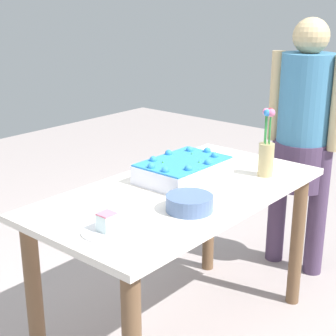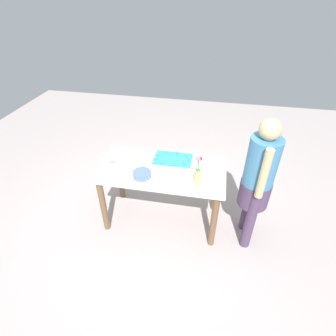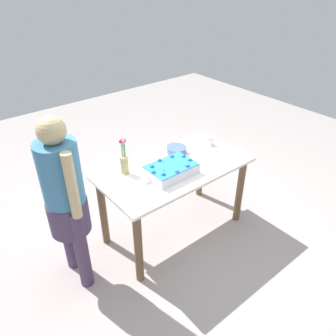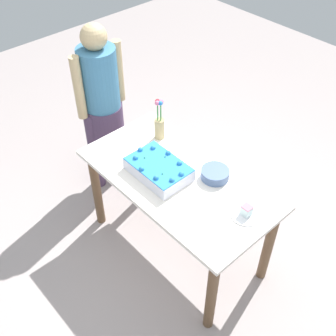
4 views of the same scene
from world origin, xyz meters
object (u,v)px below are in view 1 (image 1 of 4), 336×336
at_px(flower_vase, 266,152).
at_px(sheet_cake, 183,170).
at_px(fruit_bowl, 190,203).
at_px(cake_knife, 86,207).
at_px(person_standing, 303,132).
at_px(serving_plate_with_slice, 107,227).

bearing_deg(flower_vase, sheet_cake, 137.76).
bearing_deg(fruit_bowl, sheet_cake, 42.67).
xyz_separation_m(sheet_cake, cake_knife, (-0.53, 0.08, -0.05)).
xyz_separation_m(cake_knife, flower_vase, (0.83, -0.35, 0.12)).
bearing_deg(flower_vase, person_standing, 9.61).
bearing_deg(serving_plate_with_slice, flower_vase, -6.96).
height_order(cake_knife, fruit_bowl, fruit_bowl).
bearing_deg(sheet_cake, fruit_bowl, -137.33).
xyz_separation_m(sheet_cake, fruit_bowl, (-0.28, -0.26, -0.02)).
bearing_deg(flower_vase, fruit_bowl, 178.84).
xyz_separation_m(sheet_cake, person_standing, (0.89, -0.17, 0.04)).
height_order(cake_knife, flower_vase, flower_vase).
height_order(sheet_cake, cake_knife, sheet_cake).
height_order(serving_plate_with_slice, flower_vase, flower_vase).
bearing_deg(serving_plate_with_slice, fruit_bowl, -15.99).
relative_size(cake_knife, person_standing, 0.14).
bearing_deg(serving_plate_with_slice, person_standing, -0.54).
distance_m(serving_plate_with_slice, flower_vase, 0.95).
xyz_separation_m(serving_plate_with_slice, flower_vase, (0.94, -0.11, 0.10)).
bearing_deg(cake_knife, serving_plate_with_slice, 143.94).
height_order(sheet_cake, fruit_bowl, sheet_cake).
relative_size(sheet_cake, flower_vase, 1.28).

